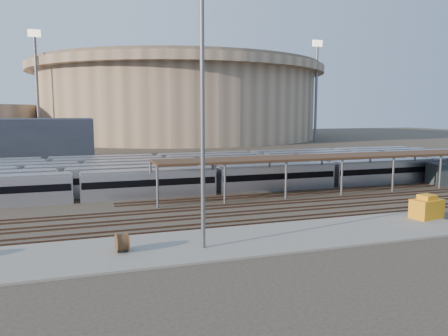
% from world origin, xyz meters
% --- Properties ---
extents(ground, '(420.00, 420.00, 0.00)m').
position_xyz_m(ground, '(0.00, 0.00, 0.00)').
color(ground, '#383026').
rests_on(ground, ground).
extents(apron, '(50.00, 9.00, 0.20)m').
position_xyz_m(apron, '(-5.00, -15.00, 0.10)').
color(apron, gray).
rests_on(apron, ground).
extents(subway_trains, '(120.17, 23.90, 3.60)m').
position_xyz_m(subway_trains, '(-1.60, 18.50, 1.80)').
color(subway_trains, silver).
rests_on(subway_trains, ground).
extents(inspection_shed, '(60.30, 6.00, 5.30)m').
position_xyz_m(inspection_shed, '(22.00, 4.00, 4.98)').
color(inspection_shed, slate).
rests_on(inspection_shed, ground).
extents(empty_tracks, '(170.00, 9.62, 0.18)m').
position_xyz_m(empty_tracks, '(0.00, -5.00, 0.09)').
color(empty_tracks, '#4C3323').
rests_on(empty_tracks, ground).
extents(stadium, '(124.00, 124.00, 32.50)m').
position_xyz_m(stadium, '(25.00, 140.00, 16.47)').
color(stadium, tan).
rests_on(stadium, ground).
extents(floodlight_0, '(4.00, 1.00, 38.40)m').
position_xyz_m(floodlight_0, '(-30.00, 110.00, 20.65)').
color(floodlight_0, slate).
rests_on(floodlight_0, ground).
extents(floodlight_2, '(4.00, 1.00, 38.40)m').
position_xyz_m(floodlight_2, '(70.00, 100.00, 20.65)').
color(floodlight_2, slate).
rests_on(floodlight_2, ground).
extents(floodlight_3, '(4.00, 1.00, 38.40)m').
position_xyz_m(floodlight_3, '(-10.00, 160.00, 20.65)').
color(floodlight_3, slate).
rests_on(floodlight_3, ground).
extents(cable_reel_east, '(1.02, 1.66, 1.59)m').
position_xyz_m(cable_reel_east, '(-13.68, -15.18, 0.99)').
color(cable_reel_east, brown).
rests_on(cable_reel_east, apron).
extents(yard_light_pole, '(0.82, 0.36, 22.93)m').
position_xyz_m(yard_light_pole, '(-7.08, -16.19, 11.75)').
color(yard_light_pole, slate).
rests_on(yard_light_pole, apron).
extents(yellow_equipment, '(3.57, 2.60, 2.03)m').
position_xyz_m(yellow_equipment, '(18.50, -13.67, 1.22)').
color(yellow_equipment, orange).
rests_on(yellow_equipment, apron).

